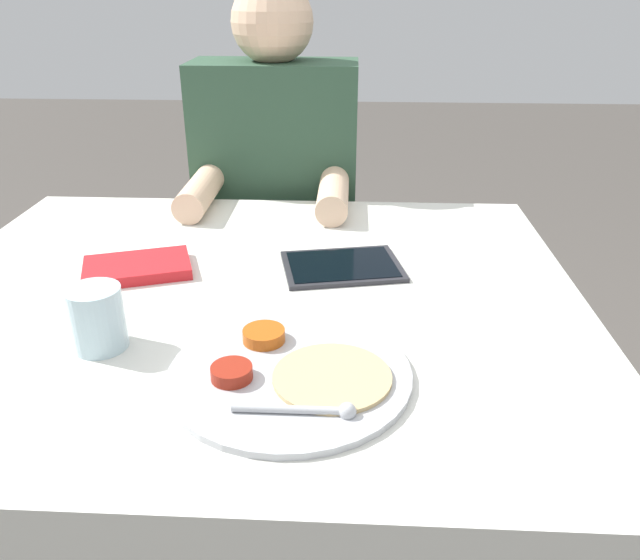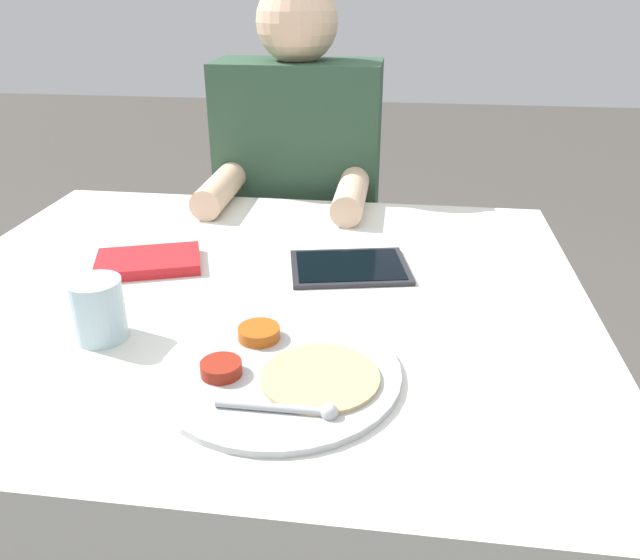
# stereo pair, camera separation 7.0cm
# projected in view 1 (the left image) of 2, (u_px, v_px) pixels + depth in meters

# --- Properties ---
(dining_table) EXTENTS (1.13, 0.98, 0.72)m
(dining_table) POSITION_uv_depth(u_px,v_px,m) (255.00, 458.00, 1.21)
(dining_table) COLOR silver
(dining_table) RESTS_ON ground_plane
(thali_tray) EXTENTS (0.33, 0.33, 0.03)m
(thali_tray) POSITION_uv_depth(u_px,v_px,m) (291.00, 372.00, 0.83)
(thali_tray) COLOR #B7BABF
(thali_tray) RESTS_ON dining_table
(red_notebook) EXTENTS (0.21, 0.17, 0.02)m
(red_notebook) POSITION_uv_depth(u_px,v_px,m) (137.00, 268.00, 1.12)
(red_notebook) COLOR silver
(red_notebook) RESTS_ON dining_table
(tablet_device) EXTENTS (0.24, 0.20, 0.01)m
(tablet_device) POSITION_uv_depth(u_px,v_px,m) (342.00, 266.00, 1.14)
(tablet_device) COLOR #28282D
(tablet_device) RESTS_ON dining_table
(person_diner) EXTENTS (0.41, 0.44, 1.21)m
(person_diner) POSITION_uv_depth(u_px,v_px,m) (279.00, 237.00, 1.70)
(person_diner) COLOR black
(person_diner) RESTS_ON ground_plane
(drinking_glass) EXTENTS (0.08, 0.08, 0.09)m
(drinking_glass) POSITION_uv_depth(u_px,v_px,m) (97.00, 318.00, 0.88)
(drinking_glass) COLOR silver
(drinking_glass) RESTS_ON dining_table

